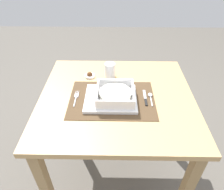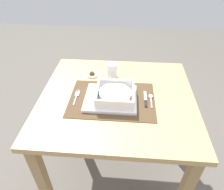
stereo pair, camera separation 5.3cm
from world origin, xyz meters
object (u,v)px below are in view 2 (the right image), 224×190
Objects in this scene: fork at (77,96)px; butter_knife at (146,100)px; drinking_glass at (112,71)px; condiment_saucer at (92,75)px; dining_table at (117,110)px; porridge_bowl at (115,95)px; spoon at (151,97)px.

fork is 0.37m from butter_knife.
butter_knife reaches higher than fork.
drinking_glass is at bearing 47.82° from fork.
drinking_glass is 0.13m from condiment_saucer.
butter_knife is (0.15, -0.03, 0.11)m from dining_table.
spoon is at bearing 10.00° from porridge_bowl.
dining_table is at bearing -48.11° from condiment_saucer.
porridge_bowl is 1.47× the size of fork.
porridge_bowl is 3.09× the size of condiment_saucer.
dining_table is at bearing 3.44° from fork.
drinking_glass reaches higher than spoon.
drinking_glass reaches higher than condiment_saucer.
spoon reaches higher than butter_knife.
spoon is at bearing 38.22° from butter_knife.
butter_knife is (0.16, 0.01, -0.03)m from porridge_bowl.
condiment_saucer reaches higher than fork.
dining_table is at bearing 169.65° from butter_knife.
condiment_saucer is (-0.32, 0.22, 0.00)m from butter_knife.
porridge_bowl is at bearing -175.22° from butter_knife.
condiment_saucer is at bearing 73.21° from fork.
butter_knife is 2.10× the size of condiment_saucer.
spoon is 1.24× the size of drinking_glass.
porridge_bowl is (-0.01, -0.04, 0.15)m from dining_table.
drinking_glass is at bearing 102.37° from dining_table.
fork is 0.40m from spoon.
dining_table is 0.19m from butter_knife.
condiment_saucer is (0.05, 0.21, 0.00)m from fork.
porridge_bowl is at bearing -165.65° from spoon.
drinking_glass is (-0.19, 0.22, 0.03)m from butter_knife.
fork is (-0.22, -0.02, 0.11)m from dining_table.
porridge_bowl is 1.74× the size of spoon.
butter_knife is 1.47× the size of drinking_glass.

